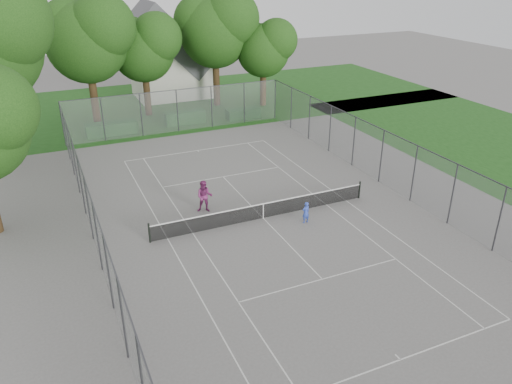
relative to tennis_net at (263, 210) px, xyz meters
name	(u,v)px	position (x,y,z in m)	size (l,w,h in m)	color
ground	(263,218)	(0.00, 0.00, -0.51)	(120.00, 120.00, 0.00)	#63615F
grass_far	(153,105)	(0.00, 26.00, -0.51)	(60.00, 20.00, 0.00)	#194614
court_markings	(263,218)	(0.00, 0.00, -0.50)	(11.03, 23.83, 0.01)	silver
tennis_net	(263,210)	(0.00, 0.00, 0.00)	(12.87, 0.10, 1.10)	black
perimeter_fence	(263,189)	(0.00, 0.00, 1.30)	(18.08, 34.08, 3.52)	#38383D
tree_far_left	(87,36)	(-5.85, 21.65, 6.96)	(7.56, 6.91, 10.87)	#342313
tree_far_midleft	(144,45)	(-1.10, 22.78, 5.77)	(6.36, 5.81, 9.15)	#342313
tree_far_midright	(216,27)	(5.90, 23.44, 6.90)	(7.51, 6.85, 10.79)	#342313
tree_far_right	(264,46)	(10.01, 21.55, 5.15)	(5.74, 5.24, 8.25)	#342313
hedge_left	(112,128)	(-5.26, 18.38, 0.00)	(4.09, 1.23, 1.02)	#164518
hedge_mid	(185,117)	(1.12, 18.81, 0.04)	(3.50, 1.00, 1.10)	#164518
hedge_right	(243,114)	(6.35, 18.12, -0.05)	(3.05, 1.12, 0.91)	#164518
house	(172,59)	(2.89, 28.78, 3.33)	(7.66, 5.93, 9.53)	silver
girl_player	(306,212)	(1.92, -1.38, 0.11)	(0.45, 0.30, 1.25)	blue
woman_player	(205,196)	(-2.69, 2.15, 0.43)	(0.92, 0.72, 1.89)	#7F2A63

